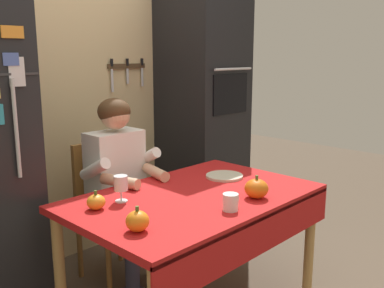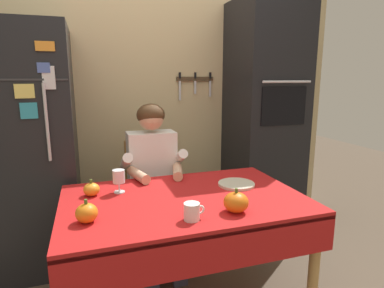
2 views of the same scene
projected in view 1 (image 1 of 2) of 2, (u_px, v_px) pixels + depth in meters
back_wall_assembly at (77, 84)px, 3.20m from camera, size 3.70×0.13×2.60m
wall_oven at (203, 109)px, 3.72m from camera, size 0.60×0.64×2.10m
dining_table at (197, 209)px, 2.43m from camera, size 1.40×0.90×0.74m
chair_behind_person at (106, 204)px, 2.96m from camera, size 0.40×0.40×0.93m
seated_person at (122, 177)px, 2.78m from camera, size 0.47×0.55×1.25m
coffee_mug at (231, 202)px, 2.18m from camera, size 0.11×0.08×0.09m
wine_glass at (121, 184)px, 2.30m from camera, size 0.07×0.07×0.14m
pumpkin_large at (256, 189)px, 2.36m from camera, size 0.13×0.13×0.13m
pumpkin_medium at (96, 202)px, 2.19m from camera, size 0.10×0.10×0.10m
pumpkin_small at (137, 221)px, 1.92m from camera, size 0.11×0.11×0.12m
serving_tray at (224, 176)px, 2.77m from camera, size 0.24×0.24×0.02m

